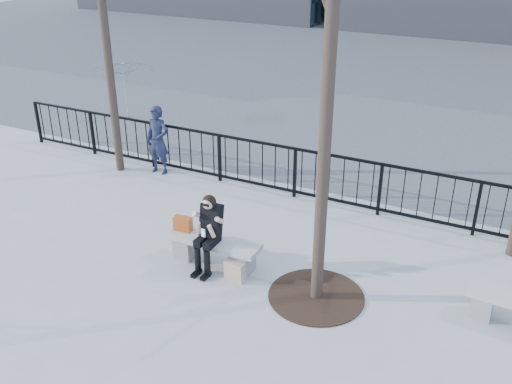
% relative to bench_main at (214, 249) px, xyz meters
% --- Properties ---
extents(ground, '(120.00, 120.00, 0.00)m').
position_rel_bench_main_xyz_m(ground, '(0.00, 0.00, -0.30)').
color(ground, '#9B9A95').
rests_on(ground, ground).
extents(street_surface, '(60.00, 23.00, 0.01)m').
position_rel_bench_main_xyz_m(street_surface, '(0.00, 15.00, -0.30)').
color(street_surface, '#474747').
rests_on(street_surface, ground).
extents(railing, '(14.00, 0.06, 1.10)m').
position_rel_bench_main_xyz_m(railing, '(0.00, 3.00, 0.25)').
color(railing, black).
rests_on(railing, ground).
extents(tree_grate, '(1.50, 1.50, 0.02)m').
position_rel_bench_main_xyz_m(tree_grate, '(1.90, -0.10, -0.29)').
color(tree_grate, black).
rests_on(tree_grate, ground).
extents(bench_main, '(1.65, 0.46, 0.49)m').
position_rel_bench_main_xyz_m(bench_main, '(0.00, 0.00, 0.00)').
color(bench_main, gray).
rests_on(bench_main, ground).
extents(seated_woman, '(0.50, 0.64, 1.34)m').
position_rel_bench_main_xyz_m(seated_woman, '(0.00, -0.16, 0.37)').
color(seated_woman, black).
rests_on(seated_woman, ground).
extents(handbag, '(0.32, 0.17, 0.25)m').
position_rel_bench_main_xyz_m(handbag, '(-0.60, 0.02, 0.32)').
color(handbag, '#B14B15').
rests_on(handbag, bench_main).
extents(shopping_bag, '(0.36, 0.17, 0.33)m').
position_rel_bench_main_xyz_m(shopping_bag, '(0.54, -0.26, -0.14)').
color(shopping_bag, beige).
rests_on(shopping_bag, ground).
extents(standing_man, '(0.58, 0.38, 1.57)m').
position_rel_bench_main_xyz_m(standing_man, '(-3.07, 2.79, 0.49)').
color(standing_man, black).
rests_on(standing_man, ground).
extents(vendor_umbrella, '(2.14, 2.18, 1.70)m').
position_rel_bench_main_xyz_m(vendor_umbrella, '(-6.24, 5.62, 0.55)').
color(vendor_umbrella, yellow).
rests_on(vendor_umbrella, ground).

